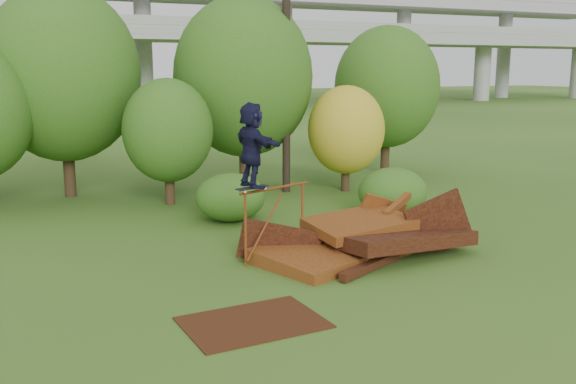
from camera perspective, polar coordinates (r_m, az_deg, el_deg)
name	(u,v)px	position (r m, az deg, el deg)	size (l,w,h in m)	color
ground	(362,281)	(13.59, 6.57, -7.85)	(240.00, 240.00, 0.00)	#2D5116
scrap_pile	(362,240)	(15.29, 6.61, -4.28)	(5.67, 3.41, 1.84)	#4E200E
grind_rail	(275,209)	(14.78, -1.17, -1.49)	(2.00, 0.83, 1.70)	brown
skateboard	(252,188)	(14.20, -3.19, 0.39)	(0.85, 0.51, 0.09)	black
skater	(252,145)	(14.06, -3.23, 4.20)	(1.73, 0.55, 1.87)	black
flat_plate	(253,322)	(11.39, -3.14, -11.50)	(2.37, 1.69, 0.03)	#391B0C
tree_1	(63,74)	(23.08, -19.37, 9.86)	(5.12, 5.12, 7.12)	black
tree_2	(168,131)	(20.93, -10.64, 5.38)	(2.89, 2.89, 4.08)	black
tree_3	(243,77)	(23.46, -3.99, 10.17)	(5.00, 5.00, 6.94)	black
tree_4	(346,130)	(23.01, 5.19, 5.51)	(2.74, 2.74, 3.79)	black
tree_5	(387,87)	(27.10, 8.79, 9.19)	(4.34, 4.34, 6.10)	black
shrub_left	(231,197)	(18.59, -5.13, -0.47)	(2.02, 1.87, 1.40)	#1D4111
shrub_right	(393,192)	(19.26, 9.29, -0.04)	(2.10, 1.92, 1.49)	#1D4111
utility_pole	(286,48)	(22.68, -0.15, 12.71)	(1.40, 0.28, 9.98)	black
freeway_overpass	(63,11)	(74.51, -19.37, 14.92)	(160.00, 15.00, 13.70)	gray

